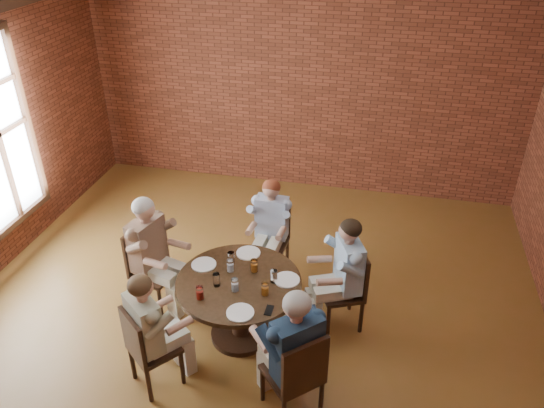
% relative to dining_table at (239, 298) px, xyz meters
% --- Properties ---
extents(floor, '(7.00, 7.00, 0.00)m').
position_rel_dining_table_xyz_m(floor, '(0.01, 0.00, -0.53)').
color(floor, brown).
rests_on(floor, ground).
extents(ceiling, '(7.00, 7.00, 0.00)m').
position_rel_dining_table_xyz_m(ceiling, '(0.01, 0.00, 2.87)').
color(ceiling, silver).
rests_on(ceiling, wall_back).
extents(wall_back, '(7.00, 0.00, 7.00)m').
position_rel_dining_table_xyz_m(wall_back, '(0.01, 3.50, 1.17)').
color(wall_back, brown).
rests_on(wall_back, ground).
extents(dining_table, '(1.27, 1.27, 0.75)m').
position_rel_dining_table_xyz_m(dining_table, '(0.00, 0.00, 0.00)').
color(dining_table, '#311C10').
rests_on(dining_table, floor).
extents(chair_a, '(0.56, 0.56, 0.93)m').
position_rel_dining_table_xyz_m(chair_a, '(1.08, 0.47, -0.02)').
color(chair_a, '#311C10').
rests_on(chair_a, floor).
extents(diner_a, '(0.80, 0.74, 1.33)m').
position_rel_dining_table_xyz_m(diner_a, '(1.00, 0.44, 0.13)').
color(diner_a, '#4784BA').
rests_on(diner_a, floor).
extents(chair_b, '(0.42, 0.42, 0.90)m').
position_rel_dining_table_xyz_m(chair_b, '(0.07, 1.22, -0.04)').
color(chair_b, '#311C10').
rests_on(chair_b, floor).
extents(diner_b, '(0.52, 0.63, 1.27)m').
position_rel_dining_table_xyz_m(diner_b, '(0.07, 1.15, 0.11)').
color(diner_b, '#99A7C2').
rests_on(diner_b, floor).
extents(chair_c, '(0.55, 0.55, 0.96)m').
position_rel_dining_table_xyz_m(chair_c, '(-1.15, 0.33, -0.01)').
color(chair_c, '#311C10').
rests_on(chair_c, floor).
extents(diner_c, '(0.81, 0.72, 1.37)m').
position_rel_dining_table_xyz_m(diner_c, '(-1.06, 0.31, 0.16)').
color(diner_c, brown).
rests_on(diner_c, floor).
extents(chair_d, '(0.57, 0.57, 0.92)m').
position_rel_dining_table_xyz_m(chair_d, '(-0.67, -0.82, -0.03)').
color(chair_d, '#311C10').
rests_on(chair_d, floor).
extents(diner_d, '(0.78, 0.80, 1.29)m').
position_rel_dining_table_xyz_m(diner_d, '(-0.62, -0.75, 0.12)').
color(diner_d, beige).
rests_on(diner_d, floor).
extents(chair_e, '(0.63, 0.63, 0.96)m').
position_rel_dining_table_xyz_m(chair_e, '(0.76, -0.83, -0.01)').
color(chair_e, '#311C10').
rests_on(chair_e, floor).
extents(diner_e, '(0.87, 0.88, 1.38)m').
position_rel_dining_table_xyz_m(diner_e, '(0.70, -0.77, 0.16)').
color(diner_e, '#182C44').
rests_on(diner_e, floor).
extents(plate_a, '(0.26, 0.26, 0.01)m').
position_rel_dining_table_xyz_m(plate_a, '(0.47, 0.11, 0.23)').
color(plate_a, white).
rests_on(plate_a, dining_table).
extents(plate_b, '(0.26, 0.26, 0.01)m').
position_rel_dining_table_xyz_m(plate_b, '(-0.02, 0.47, 0.23)').
color(plate_b, white).
rests_on(plate_b, dining_table).
extents(plate_c, '(0.26, 0.26, 0.01)m').
position_rel_dining_table_xyz_m(plate_c, '(-0.43, 0.17, 0.23)').
color(plate_c, white).
rests_on(plate_c, dining_table).
extents(plate_d, '(0.26, 0.26, 0.01)m').
position_rel_dining_table_xyz_m(plate_d, '(0.14, -0.45, 0.23)').
color(plate_d, white).
rests_on(plate_d, dining_table).
extents(glass_a, '(0.07, 0.07, 0.14)m').
position_rel_dining_table_xyz_m(glass_a, '(0.35, 0.06, 0.29)').
color(glass_a, white).
rests_on(glass_a, dining_table).
extents(glass_b, '(0.07, 0.07, 0.14)m').
position_rel_dining_table_xyz_m(glass_b, '(0.11, 0.19, 0.29)').
color(glass_b, white).
rests_on(glass_b, dining_table).
extents(glass_c, '(0.07, 0.07, 0.14)m').
position_rel_dining_table_xyz_m(glass_c, '(-0.15, 0.26, 0.29)').
color(glass_c, white).
rests_on(glass_c, dining_table).
extents(glass_d, '(0.07, 0.07, 0.14)m').
position_rel_dining_table_xyz_m(glass_d, '(-0.12, 0.13, 0.29)').
color(glass_d, white).
rests_on(glass_d, dining_table).
extents(glass_e, '(0.07, 0.07, 0.14)m').
position_rel_dining_table_xyz_m(glass_e, '(-0.19, -0.11, 0.29)').
color(glass_e, white).
rests_on(glass_e, dining_table).
extents(glass_f, '(0.07, 0.07, 0.14)m').
position_rel_dining_table_xyz_m(glass_f, '(-0.29, -0.34, 0.29)').
color(glass_f, white).
rests_on(glass_f, dining_table).
extents(glass_g, '(0.07, 0.07, 0.14)m').
position_rel_dining_table_xyz_m(glass_g, '(0.01, -0.15, 0.29)').
color(glass_g, white).
rests_on(glass_g, dining_table).
extents(glass_h, '(0.07, 0.07, 0.14)m').
position_rel_dining_table_xyz_m(glass_h, '(0.31, -0.14, 0.29)').
color(glass_h, white).
rests_on(glass_h, dining_table).
extents(smartphone, '(0.07, 0.14, 0.01)m').
position_rel_dining_table_xyz_m(smartphone, '(0.40, -0.36, 0.23)').
color(smartphone, black).
rests_on(smartphone, dining_table).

